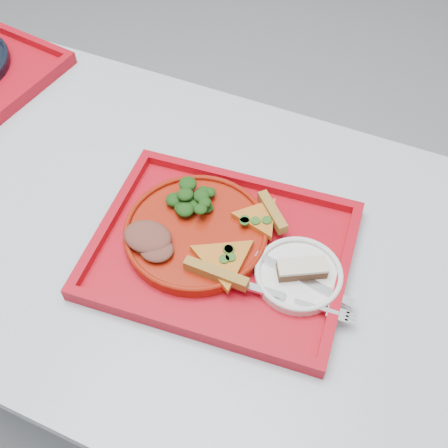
{
  "coord_description": "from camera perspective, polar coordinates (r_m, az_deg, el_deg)",
  "views": [
    {
      "loc": [
        0.55,
        -0.54,
        1.59
      ],
      "look_at": [
        0.29,
        0.03,
        0.78
      ],
      "focal_mm": 45.0,
      "sensor_mm": 36.0,
      "label": 1
    }
  ],
  "objects": [
    {
      "name": "dessert_bar",
      "position": [
        0.96,
        7.92,
        -4.53
      ],
      "size": [
        0.09,
        0.07,
        0.02
      ],
      "rotation": [
        0.0,
        0.0,
        0.51
      ],
      "color": "#462517",
      "rests_on": "side_plate"
    },
    {
      "name": "meat_portion",
      "position": [
        1.0,
        -7.76,
        -1.3
      ],
      "size": [
        0.09,
        0.07,
        0.03
      ],
      "primitive_type": "ellipsoid",
      "color": "brown",
      "rests_on": "dinner_plate"
    },
    {
      "name": "fork",
      "position": [
        0.94,
        7.07,
        -7.65
      ],
      "size": [
        0.19,
        0.04,
        0.01
      ],
      "primitive_type": "cube",
      "rotation": [
        0.0,
        0.0,
        0.08
      ],
      "color": "silver",
      "rests_on": "side_plate"
    },
    {
      "name": "side_plate",
      "position": [
        0.98,
        7.56,
        -5.25
      ],
      "size": [
        0.15,
        0.15,
        0.01
      ],
      "primitive_type": "cylinder",
      "color": "white",
      "rests_on": "tray_main"
    },
    {
      "name": "dinner_plate",
      "position": [
        1.02,
        -2.85,
        -0.94
      ],
      "size": [
        0.26,
        0.26,
        0.02
      ],
      "primitive_type": "cylinder",
      "color": "maroon",
      "rests_on": "tray_main"
    },
    {
      "name": "knife",
      "position": [
        0.96,
        8.07,
        -5.49
      ],
      "size": [
        0.19,
        0.04,
        0.01
      ],
      "primitive_type": "cube",
      "rotation": [
        0.0,
        0.0,
        -0.14
      ],
      "color": "silver",
      "rests_on": "side_plate"
    },
    {
      "name": "ground",
      "position": [
        1.76,
        -9.43,
        -13.11
      ],
      "size": [
        10.0,
        10.0,
        0.0
      ],
      "primitive_type": "plane",
      "color": "#94979C",
      "rests_on": "ground"
    },
    {
      "name": "salad_heap",
      "position": [
        1.04,
        -2.89,
        2.96
      ],
      "size": [
        0.09,
        0.08,
        0.04
      ],
      "primitive_type": "ellipsoid",
      "color": "black",
      "rests_on": "dinner_plate"
    },
    {
      "name": "tray_main",
      "position": [
        1.01,
        -0.26,
        -2.87
      ],
      "size": [
        0.48,
        0.39,
        0.01
      ],
      "primitive_type": "cube",
      "rotation": [
        0.0,
        0.0,
        0.1
      ],
      "color": "#AF0916",
      "rests_on": "table"
    },
    {
      "name": "pizza_slice_a",
      "position": [
        0.96,
        -0.01,
        -3.56
      ],
      "size": [
        0.11,
        0.13,
        0.02
      ],
      "primitive_type": null,
      "rotation": [
        0.0,
        0.0,
        1.57
      ],
      "color": "orange",
      "rests_on": "dinner_plate"
    },
    {
      "name": "pizza_slice_b",
      "position": [
        1.02,
        3.61,
        0.79
      ],
      "size": [
        0.14,
        0.14,
        0.02
      ],
      "primitive_type": null,
      "rotation": [
        0.0,
        0.0,
        3.95
      ],
      "color": "orange",
      "rests_on": "dinner_plate"
    },
    {
      "name": "table",
      "position": [
        1.19,
        -13.66,
        0.46
      ],
      "size": [
        1.6,
        0.8,
        0.75
      ],
      "color": "#9BA4AD",
      "rests_on": "ground"
    }
  ]
}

